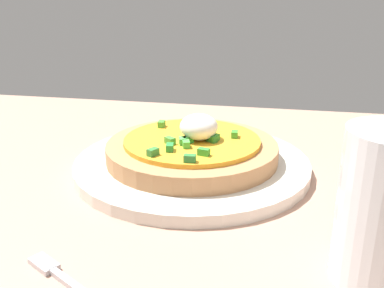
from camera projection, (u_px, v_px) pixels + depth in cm
name	position (u px, v px, depth cm)	size (l,w,h in cm)	color
dining_table	(152.00, 203.00, 49.65)	(98.55, 78.52, 2.54)	tan
plate	(192.00, 164.00, 55.34)	(29.33, 29.33, 1.43)	silver
pizza	(192.00, 148.00, 54.57)	(21.32, 21.32, 5.90)	tan
fork	(67.00, 281.00, 34.21)	(10.51, 6.73, 0.50)	#B7B7BC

